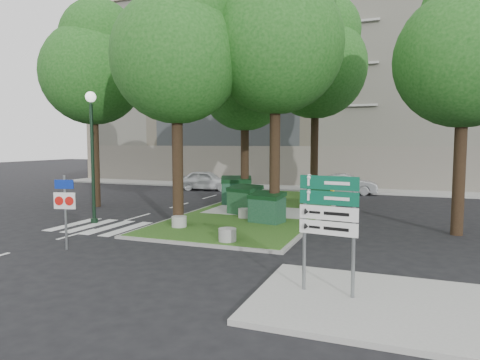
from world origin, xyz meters
The scene contains 26 objects.
ground centered at (0.00, 0.00, 0.00)m, with size 120.00×120.00×0.00m, color black.
median_island centered at (0.50, 8.00, 0.06)m, with size 6.00×16.00×0.12m, color #1E4A15.
median_kerb centered at (0.50, 8.00, 0.05)m, with size 6.30×16.30×0.10m, color gray.
sidewalk_corner centered at (6.50, -3.50, 0.06)m, with size 5.00×4.00×0.12m, color #999993.
building_sidewalk centered at (0.00, 18.50, 0.06)m, with size 42.00×3.00×0.12m, color #999993.
zebra_crossing centered at (-3.75, 1.50, 0.01)m, with size 5.00×3.00×0.01m, color silver.
apartment_building centered at (0.00, 26.00, 8.00)m, with size 41.00×12.00×16.00m, color #BCAA8D.
tree_median_near_left centered at (-1.41, 2.56, 7.32)m, with size 5.20×5.20×10.53m.
tree_median_near_right centered at (2.09, 4.56, 7.99)m, with size 5.60×5.60×11.46m.
tree_median_mid centered at (-0.91, 9.06, 6.98)m, with size 4.80×4.80×9.99m.
tree_median_far centered at (2.29, 12.06, 8.32)m, with size 5.80×5.80×11.93m.
tree_street_left centered at (-8.41, 6.06, 7.65)m, with size 5.40×5.40×11.00m.
tree_street_right centered at (9.09, 5.06, 6.98)m, with size 5.00×5.00×10.06m.
dumpster_a centered at (-1.47, 8.94, 0.85)m, with size 1.94×1.66×1.52m.
dumpster_b centered at (0.13, 5.95, 0.78)m, with size 1.76×1.51×1.38m.
dumpster_c centered at (1.73, 4.32, 0.74)m, with size 1.56×1.24×1.29m.
dumpster_d centered at (3.00, 8.90, 0.69)m, with size 1.39×1.06×1.19m.
bollard_left centered at (-1.25, 2.11, 0.33)m, with size 0.59×0.59×0.42m, color #9D9E99.
bollard_right centered at (1.51, 0.50, 0.34)m, with size 0.61×0.61×0.44m, color gray.
bollard_mid centered at (0.47, 5.00, 0.33)m, with size 0.58×0.58×0.41m, color #ACABA6.
litter_bin centered at (3.20, 11.99, 0.45)m, with size 0.38×0.38×0.66m, color yellow.
street_lamp centered at (-5.40, 2.09, 3.54)m, with size 0.45×0.45×5.62m.
traffic_sign_pole centered at (-3.12, -2.00, 1.56)m, with size 0.72×0.21×2.43m.
directional_sign centered at (5.54, -3.38, 1.87)m, with size 1.31×0.24×2.63m.
car_white centered at (-6.40, 15.50, 0.72)m, with size 1.70×4.24×1.44m, color silver.
car_silver centered at (3.50, 16.79, 0.67)m, with size 1.42×4.08×1.34m, color #96989D.
Camera 1 is at (7.03, -12.75, 3.47)m, focal length 32.00 mm.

